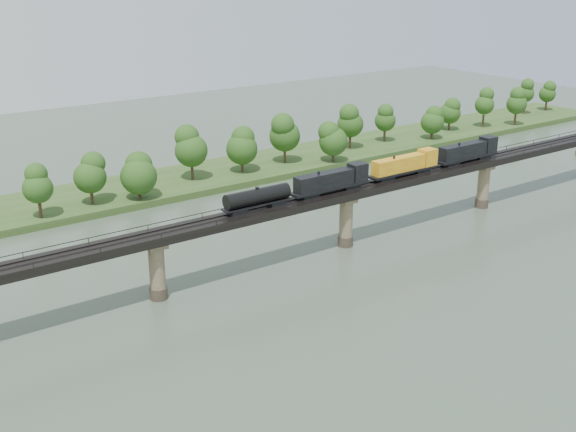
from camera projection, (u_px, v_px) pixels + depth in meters
ground at (463, 301)px, 117.94m from camera, size 400.00×400.00×0.00m
far_bank at (206, 177)px, 182.76m from camera, size 300.00×24.00×1.60m
bridge at (346, 219)px, 139.08m from camera, size 236.00×30.00×11.50m
bridge_superstructure at (347, 188)px, 136.96m from camera, size 220.00×4.90×0.75m
far_treeline at (184, 155)px, 172.13m from camera, size 289.06×17.54×13.60m
freight_train at (381, 171)px, 140.99m from camera, size 69.17×2.69×4.76m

